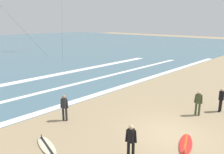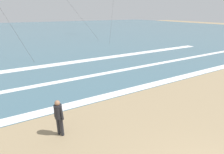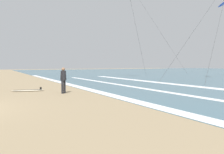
# 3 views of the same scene
# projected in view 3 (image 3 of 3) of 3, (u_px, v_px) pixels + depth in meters

# --- Properties ---
(wave_foam_shoreline) EXTENTS (53.66, 0.71, 0.01)m
(wave_foam_shoreline) POSITION_uv_depth(u_px,v_px,m) (112.00, 95.00, 12.22)
(wave_foam_shoreline) COLOR white
(wave_foam_shoreline) RESTS_ON ocean_surface
(wave_foam_mid_break) EXTENTS (39.69, 0.57, 0.01)m
(wave_foam_mid_break) POSITION_uv_depth(u_px,v_px,m) (184.00, 95.00, 12.51)
(wave_foam_mid_break) COLOR white
(wave_foam_mid_break) RESTS_ON ocean_surface
(wave_foam_outer_break) EXTENTS (38.48, 1.05, 0.01)m
(wave_foam_outer_break) POSITION_uv_depth(u_px,v_px,m) (213.00, 88.00, 15.96)
(wave_foam_outer_break) COLOR white
(wave_foam_outer_break) RESTS_ON ocean_surface
(surfer_right_near) EXTENTS (0.34, 0.48, 1.60)m
(surfer_right_near) POSITION_uv_depth(u_px,v_px,m) (63.00, 78.00, 13.15)
(surfer_right_near) COLOR #232328
(surfer_right_near) RESTS_ON ground
(surfboard_right_spare) EXTENTS (1.06, 2.18, 0.25)m
(surfboard_right_spare) POSITION_uv_depth(u_px,v_px,m) (28.00, 90.00, 14.34)
(surfboard_right_spare) COLOR beige
(surfboard_right_spare) RESTS_ON ground
(kite_blue_low_near) EXTENTS (5.23, 9.22, 9.29)m
(kite_blue_low_near) POSITION_uv_depth(u_px,v_px,m) (223.00, 4.00, 25.48)
(kite_blue_low_near) COLOR blue
(kite_blue_low_near) RESTS_ON ground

